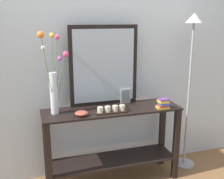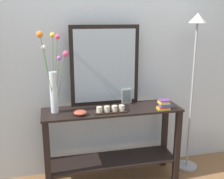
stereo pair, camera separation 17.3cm
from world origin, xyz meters
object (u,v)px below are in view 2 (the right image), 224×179
object	(u,v)px
picture_frame_small	(127,96)
decorative_bowl	(80,112)
console_table	(112,137)
book_stack	(164,105)
candle_tray	(111,110)
mirror_leaning	(105,66)
tall_vase_left	(54,81)
floor_lamp	(194,68)

from	to	relation	value
picture_frame_small	decorative_bowl	size ratio (longest dim) A/B	1.26
console_table	book_stack	world-z (taller)	book_stack
decorative_bowl	candle_tray	bearing A→B (deg)	1.67
picture_frame_small	book_stack	xyz separation A→B (m)	(0.30, -0.29, -0.03)
mirror_leaning	candle_tray	distance (m)	0.47
mirror_leaning	candle_tray	xyz separation A→B (m)	(-0.00, -0.27, -0.39)
tall_vase_left	book_stack	world-z (taller)	tall_vase_left
console_table	mirror_leaning	bearing A→B (deg)	101.76
candle_tray	book_stack	size ratio (longest dim) A/B	2.49
mirror_leaning	tall_vase_left	xyz separation A→B (m)	(-0.53, -0.14, -0.10)
candle_tray	console_table	bearing A→B (deg)	69.46
console_table	picture_frame_small	distance (m)	0.46
candle_tray	book_stack	xyz separation A→B (m)	(0.54, -0.03, 0.02)
tall_vase_left	mirror_leaning	bearing A→B (deg)	15.36
candle_tray	decorative_bowl	xyz separation A→B (m)	(-0.30, -0.01, -0.00)
floor_lamp	mirror_leaning	bearing A→B (deg)	172.99
floor_lamp	picture_frame_small	bearing A→B (deg)	172.31
tall_vase_left	candle_tray	bearing A→B (deg)	-13.91
mirror_leaning	book_stack	xyz separation A→B (m)	(0.54, -0.31, -0.36)
picture_frame_small	decorative_bowl	distance (m)	0.59
console_table	picture_frame_small	world-z (taller)	picture_frame_small
console_table	tall_vase_left	distance (m)	0.84
book_stack	console_table	bearing A→B (deg)	164.46
mirror_leaning	decorative_bowl	size ratio (longest dim) A/B	6.65
picture_frame_small	mirror_leaning	bearing A→B (deg)	175.08
console_table	book_stack	distance (m)	0.63
decorative_bowl	book_stack	size ratio (longest dim) A/B	0.97
candle_tray	picture_frame_small	distance (m)	0.35
console_table	candle_tray	bearing A→B (deg)	-110.54
candle_tray	tall_vase_left	bearing A→B (deg)	166.09
tall_vase_left	decorative_bowl	world-z (taller)	tall_vase_left
console_table	book_stack	bearing A→B (deg)	-15.54
candle_tray	book_stack	world-z (taller)	book_stack
mirror_leaning	floor_lamp	distance (m)	0.96
tall_vase_left	picture_frame_small	bearing A→B (deg)	9.34
floor_lamp	console_table	bearing A→B (deg)	-176.69
tall_vase_left	picture_frame_small	size ratio (longest dim) A/B	5.01
console_table	tall_vase_left	xyz separation A→B (m)	(-0.56, 0.02, 0.62)
console_table	floor_lamp	distance (m)	1.14
tall_vase_left	candle_tray	size ratio (longest dim) A/B	2.47
candle_tray	floor_lamp	xyz separation A→B (m)	(0.95, 0.16, 0.35)
tall_vase_left	floor_lamp	distance (m)	1.48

